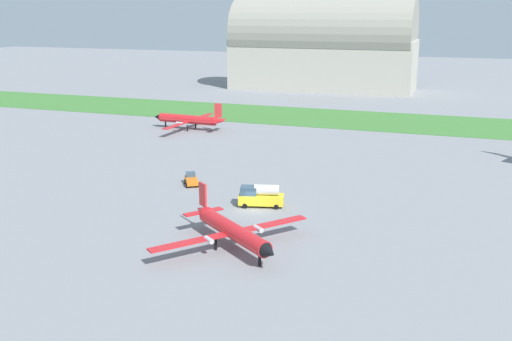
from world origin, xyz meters
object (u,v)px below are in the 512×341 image
object	(u,v)px
airplane_taxiing_turboprop	(189,119)
airplane_foreground_turboprop	(232,230)
pushback_tug_near_gate	(191,180)
fuel_truck_midfield	(261,196)

from	to	relation	value
airplane_taxiing_turboprop	airplane_foreground_turboprop	distance (m)	75.20
airplane_taxiing_turboprop	pushback_tug_near_gate	distance (m)	47.32
airplane_taxiing_turboprop	pushback_tug_near_gate	world-z (taller)	airplane_taxiing_turboprop
airplane_taxiing_turboprop	pushback_tug_near_gate	xyz separation A→B (m)	(20.80, -42.47, -1.54)
pushback_tug_near_gate	fuel_truck_midfield	size ratio (longest dim) A/B	0.58
pushback_tug_near_gate	airplane_taxiing_turboprop	bearing A→B (deg)	-6.43
airplane_taxiing_turboprop	pushback_tug_near_gate	size ratio (longest dim) A/B	5.60
airplane_taxiing_turboprop	pushback_tug_near_gate	bearing A→B (deg)	119.38
airplane_taxiing_turboprop	airplane_foreground_turboprop	xyz separation A→B (m)	(37.14, -65.39, -0.12)
airplane_taxiing_turboprop	fuel_truck_midfield	world-z (taller)	airplane_taxiing_turboprop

